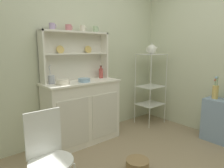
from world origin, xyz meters
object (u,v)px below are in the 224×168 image
object	(u,v)px
hutch_cabinet	(82,111)
side_shelf_blue	(221,121)
cup_lilac_0	(52,26)
porcelain_teapot	(152,49)
bakers_rack	(151,81)
flower_vase	(215,91)
utensil_jar	(52,79)
jam_bottle	(101,73)
bowl_mixing_large	(63,82)
wire_chair	(48,152)
hutch_shelf_unit	(75,52)
floor_basket	(137,165)

from	to	relation	value
hutch_cabinet	side_shelf_blue	bearing A→B (deg)	-39.49
cup_lilac_0	porcelain_teapot	world-z (taller)	cup_lilac_0
bakers_rack	flower_vase	world-z (taller)	bakers_rack
bakers_rack	side_shelf_blue	distance (m)	1.26
side_shelf_blue	cup_lilac_0	bearing A→B (deg)	143.45
hutch_cabinet	utensil_jar	xyz separation A→B (m)	(-0.40, 0.08, 0.50)
side_shelf_blue	jam_bottle	xyz separation A→B (m)	(-1.15, 1.37, 0.66)
flower_vase	utensil_jar	bearing A→B (deg)	147.67
bowl_mixing_large	wire_chair	bearing A→B (deg)	-123.76
hutch_cabinet	bowl_mixing_large	distance (m)	0.57
bakers_rack	side_shelf_blue	size ratio (longest dim) A/B	2.01
hutch_cabinet	flower_vase	distance (m)	1.96
hutch_shelf_unit	wire_chair	world-z (taller)	hutch_shelf_unit
bowl_mixing_large	bakers_rack	bearing A→B (deg)	-1.72
bakers_rack	wire_chair	distance (m)	2.37
hutch_cabinet	floor_basket	size ratio (longest dim) A/B	4.18
bakers_rack	side_shelf_blue	world-z (taller)	bakers_rack
jam_bottle	porcelain_teapot	distance (m)	1.03
cup_lilac_0	jam_bottle	size ratio (longest dim) A/B	0.46
wire_chair	hutch_cabinet	bearing A→B (deg)	23.12
hutch_shelf_unit	jam_bottle	size ratio (longest dim) A/B	5.27
floor_basket	porcelain_teapot	world-z (taller)	porcelain_teapot
hutch_cabinet	side_shelf_blue	xyz separation A→B (m)	(1.56, -1.28, -0.15)
hutch_cabinet	bakers_rack	xyz separation A→B (m)	(1.35, -0.12, 0.31)
side_shelf_blue	porcelain_teapot	size ratio (longest dim) A/B	2.48
hutch_cabinet	bowl_mixing_large	world-z (taller)	bowl_mixing_large
cup_lilac_0	utensil_jar	size ratio (longest dim) A/B	0.36
hutch_shelf_unit	bakers_rack	world-z (taller)	hutch_shelf_unit
hutch_shelf_unit	flower_vase	world-z (taller)	hutch_shelf_unit
flower_vase	jam_bottle	bearing A→B (deg)	132.75
hutch_cabinet	porcelain_teapot	world-z (taller)	porcelain_teapot
wire_chair	jam_bottle	distance (m)	1.68
hutch_shelf_unit	bowl_mixing_large	bearing A→B (deg)	-143.21
wire_chair	flower_vase	xyz separation A→B (m)	(2.43, -0.25, 0.22)
bakers_rack	wire_chair	bearing A→B (deg)	-160.59
hutch_cabinet	flower_vase	size ratio (longest dim) A/B	3.26
hutch_cabinet	utensil_jar	bearing A→B (deg)	169.10
side_shelf_blue	floor_basket	xyz separation A→B (m)	(-1.47, 0.27, -0.25)
cup_lilac_0	jam_bottle	bearing A→B (deg)	-2.78
jam_bottle	flower_vase	xyz separation A→B (m)	(1.15, -1.25, -0.24)
wire_chair	cup_lilac_0	size ratio (longest dim) A/B	9.62
hutch_cabinet	flower_vase	xyz separation A→B (m)	(1.55, -1.16, 0.28)
hutch_cabinet	hutch_shelf_unit	xyz separation A→B (m)	(0.00, 0.16, 0.84)
bakers_rack	floor_basket	xyz separation A→B (m)	(-1.26, -0.89, -0.71)
bowl_mixing_large	floor_basket	bearing A→B (deg)	-66.57
wire_chair	bowl_mixing_large	xyz separation A→B (m)	(0.56, 0.83, 0.41)
hutch_shelf_unit	bakers_rack	size ratio (longest dim) A/B	0.81
hutch_cabinet	jam_bottle	size ratio (longest dim) A/B	5.65
bakers_rack	side_shelf_blue	xyz separation A→B (m)	(0.21, -1.16, -0.46)
wire_chair	floor_basket	xyz separation A→B (m)	(0.96, -0.11, -0.45)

